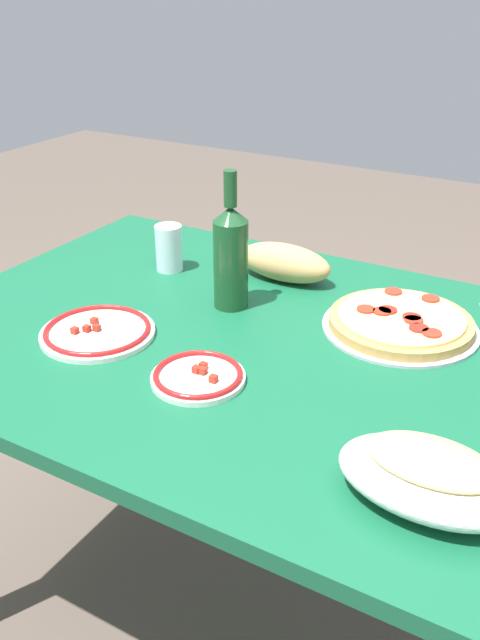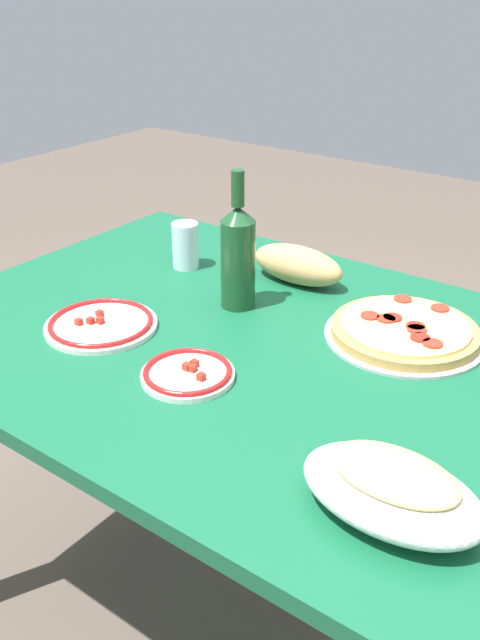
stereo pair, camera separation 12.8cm
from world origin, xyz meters
name	(u,v)px [view 2 (the right image)]	position (x,y,z in m)	size (l,w,h in m)	color
ground_plane	(240,611)	(0.00, 0.00, 0.00)	(8.00, 8.00, 0.00)	brown
dining_table	(240,391)	(0.00, 0.00, 0.63)	(1.24, 0.91, 0.76)	#145938
pepperoni_pizza	(405,331)	(0.26, 0.17, 0.77)	(0.30, 0.30, 0.03)	#B7B7BC
baked_pasta_dish	(392,489)	(0.44, -0.27, 0.80)	(0.24, 0.15, 0.08)	white
wine_bottle	(238,254)	(-0.08, 0.10, 0.87)	(0.07, 0.07, 0.28)	#194723
water_glass	(185,245)	(-0.29, 0.19, 0.81)	(0.06, 0.06, 0.11)	silver
side_plate_near	(188,373)	(0.02, -0.18, 0.77)	(0.16, 0.16, 0.02)	white
side_plate_far	(101,324)	(-0.23, -0.14, 0.77)	(0.22, 0.22, 0.02)	white
bread_loaf	(298,265)	(-0.04, 0.27, 0.80)	(0.22, 0.09, 0.08)	tan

